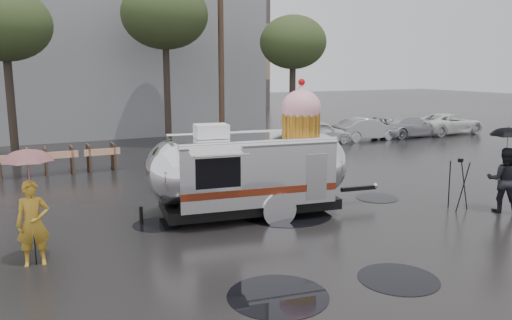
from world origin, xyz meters
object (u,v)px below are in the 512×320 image
person_left (33,223)px  tripod (459,180)px  person_right (504,180)px  airstream_trailer (252,167)px

person_left → tripod: person_left is taller
person_right → airstream_trailer: bearing=24.4°
person_left → airstream_trailer: bearing=18.1°
tripod → person_right: bearing=-45.5°
airstream_trailer → person_left: size_ratio=3.94×
tripod → airstream_trailer: bearing=150.8°
airstream_trailer → person_right: bearing=-16.4°
person_left → tripod: 10.67m
airstream_trailer → person_left: airstream_trailer is taller
airstream_trailer → tripod: size_ratio=4.70×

